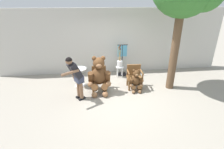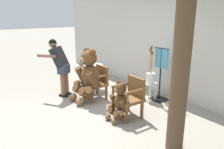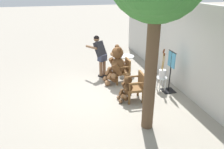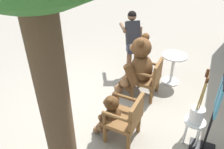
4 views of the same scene
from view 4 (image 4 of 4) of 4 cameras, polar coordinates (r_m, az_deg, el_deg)
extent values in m
plane|color=gray|center=(4.59, -1.42, -7.81)|extent=(60.00, 60.00, 0.00)
cube|color=brown|center=(4.68, 8.85, -1.16)|extent=(0.57, 0.54, 0.07)
cylinder|color=brown|center=(5.04, 7.21, -1.39)|extent=(0.07, 0.07, 0.37)
cylinder|color=brown|center=(4.68, 5.30, -4.19)|extent=(0.07, 0.07, 0.37)
cylinder|color=brown|center=(4.95, 11.79, -2.55)|extent=(0.07, 0.07, 0.37)
cylinder|color=brown|center=(4.58, 10.20, -5.50)|extent=(0.07, 0.07, 0.37)
cube|color=brown|center=(4.51, 11.87, 0.76)|extent=(0.52, 0.08, 0.42)
cylinder|color=brown|center=(4.76, 10.05, 2.90)|extent=(0.07, 0.48, 0.06)
cylinder|color=brown|center=(4.86, 7.58, 2.32)|extent=(0.05, 0.05, 0.22)
cylinder|color=brown|center=(4.34, 8.08, 0.03)|extent=(0.07, 0.48, 0.06)
cylinder|color=brown|center=(4.46, 5.43, -0.54)|extent=(0.05, 0.05, 0.22)
cube|color=brown|center=(3.68, 2.77, -11.52)|extent=(0.58, 0.54, 0.07)
cylinder|color=brown|center=(4.05, 1.29, -10.86)|extent=(0.07, 0.07, 0.37)
cylinder|color=brown|center=(3.76, -1.83, -15.13)|extent=(0.07, 0.07, 0.37)
cylinder|color=brown|center=(3.94, 6.95, -12.65)|extent=(0.07, 0.07, 0.37)
cylinder|color=brown|center=(3.64, 4.28, -17.27)|extent=(0.07, 0.07, 0.37)
cube|color=brown|center=(3.46, 6.41, -9.70)|extent=(0.52, 0.08, 0.42)
cylinder|color=brown|center=(3.69, 4.48, -6.23)|extent=(0.07, 0.48, 0.06)
cylinder|color=brown|center=(3.82, 1.49, -6.67)|extent=(0.05, 0.05, 0.22)
cylinder|color=brown|center=(3.34, 1.10, -11.01)|extent=(0.07, 0.48, 0.06)
cylinder|color=brown|center=(3.49, -2.09, -11.27)|extent=(0.05, 0.05, 0.22)
ellipsoid|color=brown|center=(4.60, 7.64, 1.38)|extent=(0.57, 0.48, 0.64)
sphere|color=brown|center=(4.38, 7.70, 7.00)|extent=(0.40, 0.40, 0.40)
ellipsoid|color=#8C603D|center=(4.44, 5.57, 7.09)|extent=(0.20, 0.15, 0.15)
sphere|color=black|center=(4.44, 5.58, 7.21)|extent=(0.06, 0.06, 0.06)
sphere|color=brown|center=(4.44, 8.78, 9.69)|extent=(0.16, 0.16, 0.16)
sphere|color=brown|center=(4.17, 7.45, 8.30)|extent=(0.16, 0.16, 0.16)
cylinder|color=brown|center=(4.87, 7.63, 3.27)|extent=(0.19, 0.36, 0.48)
sphere|color=#8C603D|center=(5.02, 6.15, 1.53)|extent=(0.19, 0.19, 0.19)
cylinder|color=brown|center=(4.39, 5.04, -0.08)|extent=(0.19, 0.36, 0.48)
sphere|color=#8C603D|center=(4.53, 3.34, -2.07)|extent=(0.19, 0.19, 0.19)
cylinder|color=brown|center=(4.98, 5.48, -0.53)|extent=(0.25, 0.40, 0.37)
sphere|color=#8C603D|center=(5.14, 3.47, -1.53)|extent=(0.20, 0.20, 0.20)
cylinder|color=brown|center=(4.71, 3.97, -2.53)|extent=(0.25, 0.40, 0.37)
sphere|color=#8C603D|center=(4.86, 1.74, -3.73)|extent=(0.20, 0.20, 0.20)
ellipsoid|color=#4C3019|center=(3.75, 0.17, -11.05)|extent=(0.35, 0.30, 0.39)
sphere|color=#4C3019|center=(3.56, -0.11, -7.41)|extent=(0.25, 0.25, 0.25)
ellipsoid|color=brown|center=(3.61, -1.62, -7.16)|extent=(0.12, 0.10, 0.09)
sphere|color=black|center=(3.60, -1.62, -7.09)|extent=(0.04, 0.04, 0.04)
sphere|color=#4C3019|center=(3.55, 0.75, -5.31)|extent=(0.10, 0.10, 0.10)
sphere|color=#4C3019|center=(3.42, -0.62, -7.00)|extent=(0.10, 0.10, 0.10)
cylinder|color=#4C3019|center=(3.89, 0.51, -9.11)|extent=(0.12, 0.22, 0.30)
sphere|color=brown|center=(4.01, -0.46, -10.11)|extent=(0.12, 0.12, 0.12)
cylinder|color=#4C3019|center=(3.66, -2.08, -12.48)|extent=(0.12, 0.22, 0.30)
sphere|color=brown|center=(3.77, -3.18, -13.59)|extent=(0.12, 0.12, 0.12)
cylinder|color=#4C3019|center=(4.01, -1.04, -11.72)|extent=(0.15, 0.25, 0.23)
sphere|color=brown|center=(4.13, -2.43, -12.16)|extent=(0.12, 0.12, 0.12)
cylinder|color=#4C3019|center=(3.88, -2.50, -13.62)|extent=(0.15, 0.25, 0.23)
sphere|color=brown|center=(3.99, -4.06, -14.20)|extent=(0.12, 0.12, 0.12)
cube|color=black|center=(5.58, 6.09, 0.40)|extent=(0.25, 0.20, 0.06)
cylinder|color=brown|center=(5.36, 6.36, 4.40)|extent=(0.12, 0.12, 0.82)
cube|color=black|center=(5.54, 4.28, 0.26)|extent=(0.25, 0.20, 0.06)
cylinder|color=brown|center=(5.32, 4.47, 4.29)|extent=(0.12, 0.12, 0.82)
cube|color=#33384C|center=(5.22, 5.57, 7.07)|extent=(0.35, 0.37, 0.24)
cube|color=black|center=(5.20, 5.46, 10.74)|extent=(0.52, 0.49, 0.57)
sphere|color=brown|center=(5.24, 5.25, 14.95)|extent=(0.21, 0.21, 0.21)
sphere|color=black|center=(5.24, 5.26, 15.16)|extent=(0.21, 0.21, 0.21)
cylinder|color=brown|center=(5.37, 2.88, 12.13)|extent=(0.52, 0.37, 0.10)
cylinder|color=brown|center=(5.29, 7.43, 9.59)|extent=(0.21, 0.18, 0.51)
cylinder|color=silver|center=(3.82, 20.84, -11.39)|extent=(0.34, 0.34, 0.03)
cylinder|color=silver|center=(3.91, 21.48, -15.11)|extent=(0.04, 0.04, 0.43)
cylinder|color=silver|center=(4.05, 21.77, -13.17)|extent=(0.04, 0.04, 0.43)
cylinder|color=silver|center=(3.90, 18.55, -14.48)|extent=(0.04, 0.04, 0.43)
cylinder|color=silver|center=(4.04, 18.96, -12.56)|extent=(0.04, 0.04, 0.43)
cylinder|color=white|center=(3.73, 21.27, -9.76)|extent=(0.22, 0.22, 0.26)
cylinder|color=tan|center=(3.56, 22.31, -6.41)|extent=(0.09, 0.03, 0.66)
cylinder|color=#592D19|center=(3.36, 23.59, -1.42)|extent=(0.05, 0.04, 0.08)
cylinder|color=tan|center=(3.52, 22.18, -5.45)|extent=(0.16, 0.07, 0.79)
cylinder|color=#592D19|center=(3.29, 23.71, 0.63)|extent=(0.06, 0.05, 0.09)
cylinder|color=tan|center=(3.57, 22.17, -5.50)|extent=(0.04, 0.08, 0.74)
cylinder|color=#592D19|center=(3.35, 23.57, 0.06)|extent=(0.05, 0.05, 0.08)
cylinder|color=silver|center=(5.10, 16.05, 4.74)|extent=(0.56, 0.56, 0.03)
cylinder|color=silver|center=(5.27, 15.48, 1.26)|extent=(0.07, 0.07, 0.69)
cylinder|color=silver|center=(5.44, 14.98, -1.72)|extent=(0.40, 0.40, 0.03)
cylinder|color=brown|center=(2.14, -13.89, -11.89)|extent=(0.28, 0.28, 2.98)
cylinder|color=black|center=(3.59, 24.59, -10.73)|extent=(0.04, 0.04, 1.35)
cylinder|color=black|center=(3.20, 27.26, -1.72)|extent=(0.44, 0.03, 0.03)
cube|color=#4C99BF|center=(3.34, 26.17, -5.43)|extent=(0.40, 0.03, 0.48)
camera|label=1|loc=(7.84, -39.82, 27.29)|focal=28.00mm
camera|label=2|loc=(3.97, -73.53, -2.95)|focal=35.00mm
camera|label=3|loc=(4.29, -110.09, -6.60)|focal=35.00mm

